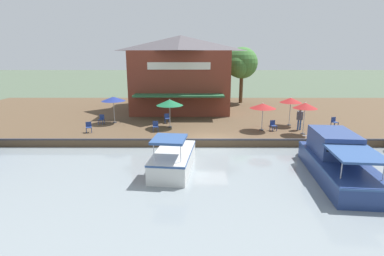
{
  "coord_description": "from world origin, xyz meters",
  "views": [
    {
      "loc": [
        21.13,
        -1.36,
        6.8
      ],
      "look_at": [
        -1.0,
        -1.41,
        1.3
      ],
      "focal_mm": 28.0,
      "sensor_mm": 36.0,
      "label": 1
    }
  ],
  "objects_px": {
    "cafe_chair_facing_river": "(167,118)",
    "cafe_chair_mid_patio": "(156,126)",
    "person_mid_patio": "(300,116)",
    "cafe_chair_under_first_umbrella": "(89,127)",
    "motorboat_outer_channel": "(334,158)",
    "tree_behind_restaurant": "(241,64)",
    "cafe_chair_back_row_seat": "(101,119)",
    "waterfront_restaurant": "(181,72)",
    "patio_umbrella_near_quay_edge": "(291,100)",
    "patio_umbrella_mid_patio_right": "(263,106)",
    "patio_umbrella_far_corner": "(305,106)",
    "cafe_chair_beside_entrance": "(273,125)",
    "motorboat_fourth_along": "(175,157)",
    "cafe_chair_far_corner_seat": "(334,122)",
    "patio_umbrella_by_entrance": "(113,99)",
    "patio_umbrella_back_row": "(170,102)"
  },
  "relations": [
    {
      "from": "patio_umbrella_mid_patio_right",
      "to": "cafe_chair_under_first_umbrella",
      "type": "distance_m",
      "value": 14.3
    },
    {
      "from": "cafe_chair_under_first_umbrella",
      "to": "patio_umbrella_by_entrance",
      "type": "bearing_deg",
      "value": 160.95
    },
    {
      "from": "waterfront_restaurant",
      "to": "motorboat_fourth_along",
      "type": "xyz_separation_m",
      "value": [
        17.31,
        0.26,
        -4.01
      ]
    },
    {
      "from": "cafe_chair_facing_river",
      "to": "patio_umbrella_near_quay_edge",
      "type": "bearing_deg",
      "value": 85.45
    },
    {
      "from": "patio_umbrella_far_corner",
      "to": "person_mid_patio",
      "type": "distance_m",
      "value": 1.79
    },
    {
      "from": "motorboat_outer_channel",
      "to": "cafe_chair_back_row_seat",
      "type": "bearing_deg",
      "value": -121.8
    },
    {
      "from": "patio_umbrella_by_entrance",
      "to": "cafe_chair_far_corner_seat",
      "type": "xyz_separation_m",
      "value": [
        1.58,
        19.54,
        -1.74
      ]
    },
    {
      "from": "patio_umbrella_mid_patio_right",
      "to": "cafe_chair_mid_patio",
      "type": "bearing_deg",
      "value": -86.75
    },
    {
      "from": "cafe_chair_under_first_umbrella",
      "to": "motorboat_outer_channel",
      "type": "distance_m",
      "value": 18.07
    },
    {
      "from": "cafe_chair_beside_entrance",
      "to": "motorboat_outer_channel",
      "type": "bearing_deg",
      "value": 10.73
    },
    {
      "from": "cafe_chair_far_corner_seat",
      "to": "cafe_chair_mid_patio",
      "type": "relative_size",
      "value": 1.0
    },
    {
      "from": "cafe_chair_under_first_umbrella",
      "to": "motorboat_outer_channel",
      "type": "height_order",
      "value": "motorboat_outer_channel"
    },
    {
      "from": "patio_umbrella_back_row",
      "to": "patio_umbrella_by_entrance",
      "type": "bearing_deg",
      "value": -108.44
    },
    {
      "from": "motorboat_fourth_along",
      "to": "cafe_chair_beside_entrance",
      "type": "bearing_deg",
      "value": 131.8
    },
    {
      "from": "motorboat_outer_channel",
      "to": "tree_behind_restaurant",
      "type": "distance_m",
      "value": 22.84
    },
    {
      "from": "cafe_chair_beside_entrance",
      "to": "motorboat_fourth_along",
      "type": "relative_size",
      "value": 0.15
    },
    {
      "from": "cafe_chair_facing_river",
      "to": "cafe_chair_mid_patio",
      "type": "xyz_separation_m",
      "value": [
        3.15,
        -0.68,
        0.0
      ]
    },
    {
      "from": "cafe_chair_under_first_umbrella",
      "to": "waterfront_restaurant",
      "type": "bearing_deg",
      "value": 147.19
    },
    {
      "from": "patio_umbrella_far_corner",
      "to": "cafe_chair_facing_river",
      "type": "relative_size",
      "value": 3.01
    },
    {
      "from": "cafe_chair_facing_river",
      "to": "waterfront_restaurant",
      "type": "bearing_deg",
      "value": 172.35
    },
    {
      "from": "patio_umbrella_by_entrance",
      "to": "patio_umbrella_far_corner",
      "type": "distance_m",
      "value": 16.46
    },
    {
      "from": "patio_umbrella_near_quay_edge",
      "to": "motorboat_fourth_along",
      "type": "relative_size",
      "value": 0.43
    },
    {
      "from": "patio_umbrella_far_corner",
      "to": "patio_umbrella_near_quay_edge",
      "type": "bearing_deg",
      "value": -177.4
    },
    {
      "from": "waterfront_restaurant",
      "to": "cafe_chair_back_row_seat",
      "type": "distance_m",
      "value": 11.2
    },
    {
      "from": "cafe_chair_facing_river",
      "to": "cafe_chair_mid_patio",
      "type": "distance_m",
      "value": 3.23
    },
    {
      "from": "patio_umbrella_far_corner",
      "to": "cafe_chair_under_first_umbrella",
      "type": "xyz_separation_m",
      "value": [
        -0.52,
        -17.17,
        -1.82
      ]
    },
    {
      "from": "cafe_chair_facing_river",
      "to": "patio_umbrella_far_corner",
      "type": "bearing_deg",
      "value": 70.45
    },
    {
      "from": "patio_umbrella_back_row",
      "to": "cafe_chair_facing_river",
      "type": "relative_size",
      "value": 2.9
    },
    {
      "from": "waterfront_restaurant",
      "to": "patio_umbrella_near_quay_edge",
      "type": "bearing_deg",
      "value": 49.69
    },
    {
      "from": "patio_umbrella_mid_patio_right",
      "to": "motorboat_fourth_along",
      "type": "relative_size",
      "value": 0.39
    },
    {
      "from": "patio_umbrella_back_row",
      "to": "person_mid_patio",
      "type": "height_order",
      "value": "patio_umbrella_back_row"
    },
    {
      "from": "cafe_chair_facing_river",
      "to": "tree_behind_restaurant",
      "type": "height_order",
      "value": "tree_behind_restaurant"
    },
    {
      "from": "person_mid_patio",
      "to": "tree_behind_restaurant",
      "type": "distance_m",
      "value": 15.0
    },
    {
      "from": "patio_umbrella_mid_patio_right",
      "to": "motorboat_outer_channel",
      "type": "distance_m",
      "value": 8.48
    },
    {
      "from": "cafe_chair_facing_river",
      "to": "person_mid_patio",
      "type": "bearing_deg",
      "value": 77.14
    },
    {
      "from": "waterfront_restaurant",
      "to": "cafe_chair_facing_river",
      "type": "bearing_deg",
      "value": -7.65
    },
    {
      "from": "cafe_chair_facing_river",
      "to": "cafe_chair_mid_patio",
      "type": "height_order",
      "value": "same"
    },
    {
      "from": "patio_umbrella_near_quay_edge",
      "to": "cafe_chair_far_corner_seat",
      "type": "relative_size",
      "value": 2.95
    },
    {
      "from": "cafe_chair_back_row_seat",
      "to": "tree_behind_restaurant",
      "type": "distance_m",
      "value": 19.32
    },
    {
      "from": "cafe_chair_under_first_umbrella",
      "to": "motorboat_fourth_along",
      "type": "relative_size",
      "value": 0.15
    },
    {
      "from": "patio_umbrella_far_corner",
      "to": "tree_behind_restaurant",
      "type": "distance_m",
      "value": 16.05
    },
    {
      "from": "cafe_chair_back_row_seat",
      "to": "cafe_chair_mid_patio",
      "type": "xyz_separation_m",
      "value": [
        2.73,
        5.24,
        0.0
      ]
    },
    {
      "from": "cafe_chair_back_row_seat",
      "to": "cafe_chair_facing_river",
      "type": "height_order",
      "value": "same"
    },
    {
      "from": "patio_umbrella_mid_patio_right",
      "to": "person_mid_patio",
      "type": "relative_size",
      "value": 1.26
    },
    {
      "from": "cafe_chair_mid_patio",
      "to": "cafe_chair_beside_entrance",
      "type": "bearing_deg",
      "value": 92.04
    },
    {
      "from": "cafe_chair_under_first_umbrella",
      "to": "cafe_chair_far_corner_seat",
      "type": "relative_size",
      "value": 1.0
    },
    {
      "from": "cafe_chair_mid_patio",
      "to": "person_mid_patio",
      "type": "height_order",
      "value": "person_mid_patio"
    },
    {
      "from": "cafe_chair_facing_river",
      "to": "cafe_chair_far_corner_seat",
      "type": "xyz_separation_m",
      "value": [
        1.51,
        14.68,
        0.0
      ]
    },
    {
      "from": "patio_umbrella_by_entrance",
      "to": "patio_umbrella_mid_patio_right",
      "type": "height_order",
      "value": "patio_umbrella_by_entrance"
    },
    {
      "from": "tree_behind_restaurant",
      "to": "patio_umbrella_by_entrance",
      "type": "bearing_deg",
      "value": -48.99
    }
  ]
}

